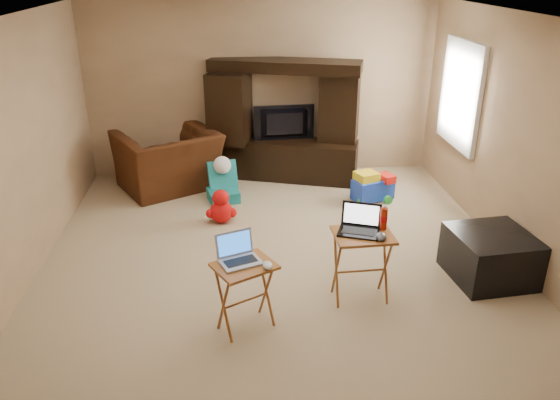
{
  "coord_description": "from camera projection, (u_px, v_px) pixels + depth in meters",
  "views": [
    {
      "loc": [
        -0.44,
        -5.09,
        2.96
      ],
      "look_at": [
        0.0,
        -0.2,
        0.8
      ],
      "focal_mm": 35.0,
      "sensor_mm": 36.0,
      "label": 1
    }
  ],
  "objects": [
    {
      "name": "ottoman",
      "position": [
        490.0,
        256.0,
        5.47
      ],
      "size": [
        0.82,
        0.82,
        0.48
      ],
      "primitive_type": "cube",
      "rotation": [
        0.0,
        0.0,
        0.1
      ],
      "color": "black",
      "rests_on": "floor"
    },
    {
      "name": "plush_toy",
      "position": [
        221.0,
        206.0,
        6.65
      ],
      "size": [
        0.39,
        0.32,
        0.43
      ],
      "primitive_type": null,
      "color": "red",
      "rests_on": "floor"
    },
    {
      "name": "water_bottle",
      "position": [
        384.0,
        219.0,
        4.99
      ],
      "size": [
        0.07,
        0.07,
        0.21
      ],
      "primitive_type": "cylinder",
      "color": "#B8240B",
      "rests_on": "tray_table_right"
    },
    {
      "name": "tray_table_right",
      "position": [
        361.0,
        267.0,
        5.08
      ],
      "size": [
        0.55,
        0.45,
        0.69
      ],
      "primitive_type": "cube",
      "rotation": [
        0.0,
        0.0,
        0.04
      ],
      "color": "#A85828",
      "rests_on": "floor"
    },
    {
      "name": "window_pane",
      "position": [
        462.0,
        95.0,
        6.92
      ],
      "size": [
        0.0,
        1.2,
        1.2
      ],
      "primitive_type": "plane",
      "rotation": [
        1.57,
        0.0,
        -1.57
      ],
      "color": "white",
      "rests_on": "ground"
    },
    {
      "name": "television",
      "position": [
        285.0,
        124.0,
        7.77
      ],
      "size": [
        0.88,
        0.17,
        0.5
      ],
      "primitive_type": "imported",
      "rotation": [
        0.0,
        0.0,
        3.21
      ],
      "color": "black",
      "rests_on": "entertainment_center"
    },
    {
      "name": "recliner",
      "position": [
        168.0,
        161.0,
        7.57
      ],
      "size": [
        1.64,
        1.58,
        0.82
      ],
      "primitive_type": "imported",
      "rotation": [
        0.0,
        0.0,
        3.65
      ],
      "color": "#461F0F",
      "rests_on": "floor"
    },
    {
      "name": "wall_left",
      "position": [
        15.0,
        158.0,
        5.16
      ],
      "size": [
        0.0,
        5.5,
        5.5
      ],
      "primitive_type": "plane",
      "rotation": [
        1.57,
        0.0,
        1.57
      ],
      "color": "tan",
      "rests_on": "ground"
    },
    {
      "name": "wall_front",
      "position": [
        324.0,
        316.0,
        2.86
      ],
      "size": [
        5.0,
        0.0,
        5.0
      ],
      "primitive_type": "plane",
      "rotation": [
        -1.57,
        0.0,
        0.0
      ],
      "color": "tan",
      "rests_on": "ground"
    },
    {
      "name": "mouse_left",
      "position": [
        268.0,
        265.0,
        4.5
      ],
      "size": [
        0.09,
        0.14,
        0.05
      ],
      "primitive_type": "ellipsoid",
      "rotation": [
        0.0,
        0.0,
        0.1
      ],
      "color": "silver",
      "rests_on": "tray_table_left"
    },
    {
      "name": "mouse_right",
      "position": [
        381.0,
        237.0,
        4.83
      ],
      "size": [
        0.12,
        0.16,
        0.06
      ],
      "primitive_type": "ellipsoid",
      "rotation": [
        0.0,
        0.0,
        -0.23
      ],
      "color": "#3A3B3F",
      "rests_on": "tray_table_right"
    },
    {
      "name": "laptop_left",
      "position": [
        240.0,
        251.0,
        4.53
      ],
      "size": [
        0.41,
        0.37,
        0.24
      ],
      "primitive_type": "cube",
      "rotation": [
        0.0,
        0.0,
        0.37
      ],
      "color": "#A5A4A8",
      "rests_on": "tray_table_left"
    },
    {
      "name": "window_frame",
      "position": [
        460.0,
        95.0,
        6.92
      ],
      "size": [
        0.06,
        1.14,
        1.34
      ],
      "primitive_type": "cube",
      "color": "white",
      "rests_on": "ground"
    },
    {
      "name": "wall_back",
      "position": [
        262.0,
        90.0,
        7.87
      ],
      "size": [
        5.0,
        0.0,
        5.0
      ],
      "primitive_type": "plane",
      "rotation": [
        1.57,
        0.0,
        0.0
      ],
      "color": "tan",
      "rests_on": "ground"
    },
    {
      "name": "wall_right",
      "position": [
        522.0,
        143.0,
        5.57
      ],
      "size": [
        0.0,
        5.5,
        5.5
      ],
      "primitive_type": "plane",
      "rotation": [
        1.57,
        0.0,
        -1.57
      ],
      "color": "tan",
      "rests_on": "ground"
    },
    {
      "name": "tray_table_left",
      "position": [
        245.0,
        297.0,
        4.68
      ],
      "size": [
        0.61,
        0.57,
        0.63
      ],
      "primitive_type": "cube",
      "rotation": [
        0.0,
        0.0,
        0.5
      ],
      "color": "#AC5D29",
      "rests_on": "floor"
    },
    {
      "name": "entertainment_center",
      "position": [
        285.0,
        121.0,
        7.79
      ],
      "size": [
        2.16,
        1.12,
        1.72
      ],
      "primitive_type": "cube",
      "rotation": [
        0.0,
        0.0,
        -0.3
      ],
      "color": "black",
      "rests_on": "floor"
    },
    {
      "name": "push_toy",
      "position": [
        373.0,
        186.0,
        7.28
      ],
      "size": [
        0.65,
        0.56,
        0.41
      ],
      "primitive_type": null,
      "rotation": [
        0.0,
        0.0,
        0.37
      ],
      "color": "blue",
      "rests_on": "floor"
    },
    {
      "name": "laptop_right",
      "position": [
        359.0,
        221.0,
        4.91
      ],
      "size": [
        0.44,
        0.4,
        0.24
      ],
      "primitive_type": "cube",
      "rotation": [
        0.0,
        0.0,
        -0.36
      ],
      "color": "black",
      "rests_on": "tray_table_right"
    },
    {
      "name": "child_rocker",
      "position": [
        223.0,
        183.0,
        7.23
      ],
      "size": [
        0.48,
        0.52,
        0.52
      ],
      "primitive_type": null,
      "rotation": [
        0.0,
        0.0,
        0.24
      ],
      "color": "#17797E",
      "rests_on": "floor"
    },
    {
      "name": "ceiling",
      "position": [
        278.0,
        17.0,
        4.86
      ],
      "size": [
        5.5,
        5.5,
        0.0
      ],
      "primitive_type": "plane",
      "rotation": [
        3.14,
        0.0,
        0.0
      ],
      "color": "silver",
      "rests_on": "ground"
    },
    {
      "name": "floor",
      "position": [
        278.0,
        260.0,
        5.87
      ],
      "size": [
        5.5,
        5.5,
        0.0
      ],
      "primitive_type": "plane",
      "color": "#C8B58A",
      "rests_on": "ground"
    }
  ]
}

